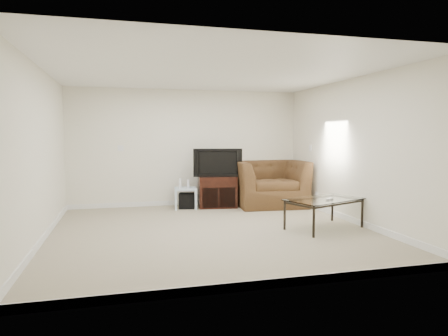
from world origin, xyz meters
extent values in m
plane|color=tan|center=(0.00, 0.00, 0.00)|extent=(5.00, 5.00, 0.00)
plane|color=white|center=(0.00, 0.00, 2.50)|extent=(5.00, 5.00, 0.00)
cube|color=silver|center=(0.00, 2.50, 1.25)|extent=(5.00, 0.02, 2.50)
cube|color=silver|center=(-2.50, 0.00, 1.25)|extent=(0.02, 5.00, 2.50)
cube|color=silver|center=(2.50, 0.00, 1.25)|extent=(0.02, 5.00, 2.50)
cube|color=white|center=(-1.40, 2.49, 1.25)|extent=(0.12, 0.02, 0.12)
cube|color=white|center=(2.49, 1.60, 1.25)|extent=(0.02, 0.09, 0.13)
cube|color=white|center=(2.49, 1.30, 0.30)|extent=(0.02, 0.08, 0.12)
cube|color=black|center=(0.57, 2.01, 0.55)|extent=(0.46, 0.35, 0.06)
imported|color=black|center=(0.57, 2.02, 0.95)|extent=(0.96, 0.35, 0.59)
cube|color=black|center=(-0.08, 2.06, 0.15)|extent=(0.38, 0.38, 0.32)
cube|color=white|center=(-0.22, 2.04, 0.53)|extent=(0.07, 0.15, 0.20)
cube|color=silver|center=(-0.06, 2.03, 0.52)|extent=(0.06, 0.13, 0.17)
imported|color=#53311F|center=(1.70, 1.95, 0.65)|extent=(1.56, 1.07, 1.30)
cube|color=#B2B2B7|center=(1.84, -0.40, 0.50)|extent=(0.18, 0.17, 0.02)
camera|label=1|loc=(-1.38, -6.11, 1.52)|focal=32.00mm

